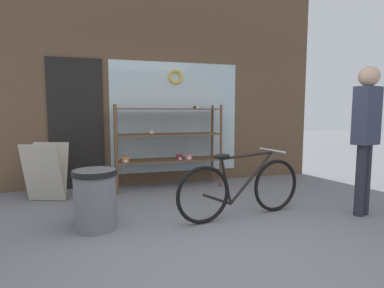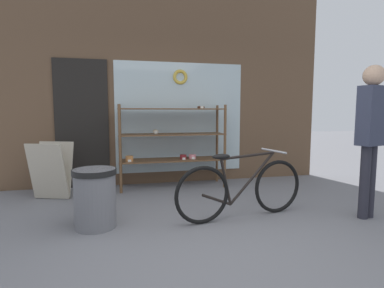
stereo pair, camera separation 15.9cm
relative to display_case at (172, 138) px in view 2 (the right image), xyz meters
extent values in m
plane|color=slate|center=(0.00, -2.48, -0.83)|extent=(30.00, 30.00, 0.00)
cube|color=brown|center=(0.00, 0.38, 0.93)|extent=(5.65, 0.08, 3.51)
cube|color=silver|center=(0.20, 0.33, 0.32)|extent=(2.24, 0.02, 1.90)
cube|color=black|center=(-1.44, 0.32, 0.22)|extent=(0.84, 0.03, 2.10)
torus|color=gold|center=(0.20, 0.31, 1.02)|extent=(0.26, 0.06, 0.26)
cylinder|color=brown|center=(-0.84, -0.21, -0.15)|extent=(0.04, 0.04, 1.37)
cylinder|color=brown|center=(0.84, -0.21, -0.15)|extent=(0.04, 0.04, 1.37)
cylinder|color=brown|center=(-0.84, 0.21, -0.15)|extent=(0.04, 0.04, 1.37)
cylinder|color=brown|center=(0.84, 0.21, -0.15)|extent=(0.04, 0.04, 1.37)
cube|color=brown|center=(0.00, 0.00, -0.37)|extent=(1.73, 0.47, 0.02)
cube|color=brown|center=(0.00, 0.00, 0.05)|extent=(1.73, 0.47, 0.02)
cube|color=brown|center=(0.00, 0.00, 0.47)|extent=(1.73, 0.47, 0.02)
ellipsoid|color=beige|center=(-0.26, 0.13, 0.10)|extent=(0.10, 0.08, 0.07)
cube|color=white|center=(-0.26, 0.07, 0.08)|extent=(0.05, 0.00, 0.04)
cylinder|color=maroon|center=(0.18, -0.03, -0.32)|extent=(0.11, 0.11, 0.07)
cube|color=white|center=(0.18, -0.09, -0.34)|extent=(0.05, 0.00, 0.04)
cylinder|color=pink|center=(0.34, -0.02, -0.33)|extent=(0.12, 0.12, 0.07)
cube|color=white|center=(0.34, -0.08, -0.34)|extent=(0.05, 0.00, 0.04)
torus|color=#4C2D1E|center=(0.49, 0.00, 0.50)|extent=(0.13, 0.13, 0.04)
cube|color=white|center=(0.49, -0.07, 0.50)|extent=(0.05, 0.00, 0.04)
cylinder|color=#C67F42|center=(-0.70, -0.05, -0.32)|extent=(0.12, 0.12, 0.08)
cube|color=white|center=(-0.70, -0.12, -0.34)|extent=(0.05, 0.00, 0.04)
torus|color=black|center=(0.06, -1.73, -0.50)|extent=(0.66, 0.15, 0.66)
torus|color=black|center=(1.06, -1.57, -0.50)|extent=(0.66, 0.15, 0.66)
cylinder|color=black|center=(0.70, -1.63, -0.36)|extent=(0.61, 0.13, 0.60)
cylinder|color=black|center=(0.64, -1.64, -0.09)|extent=(0.71, 0.15, 0.07)
cylinder|color=black|center=(0.35, -1.68, -0.38)|extent=(0.16, 0.06, 0.54)
cylinder|color=black|center=(0.23, -1.70, -0.57)|extent=(0.37, 0.09, 0.18)
ellipsoid|color=black|center=(0.28, -1.70, -0.08)|extent=(0.23, 0.12, 0.06)
cylinder|color=#B2B2B7|center=(0.99, -1.58, -0.05)|extent=(0.10, 0.46, 0.02)
cube|color=#B2A893|center=(-1.83, -0.39, -0.42)|extent=(0.56, 0.36, 0.81)
cube|color=#B2A893|center=(-1.77, -0.22, -0.42)|extent=(0.56, 0.36, 0.81)
cylinder|color=#282833|center=(1.94, -1.99, -0.40)|extent=(0.11, 0.11, 0.86)
cylinder|color=#282833|center=(2.05, -1.96, -0.40)|extent=(0.11, 0.11, 0.86)
cube|color=#33384C|center=(2.00, -1.97, 0.37)|extent=(0.36, 0.26, 0.68)
sphere|color=tan|center=(2.00, -1.97, 0.83)|extent=(0.23, 0.23, 0.23)
cylinder|color=slate|center=(-1.10, -1.57, -0.51)|extent=(0.44, 0.44, 0.64)
cylinder|color=black|center=(-1.10, -1.57, -0.22)|extent=(0.46, 0.46, 0.06)
camera|label=1|loc=(-0.94, -4.82, 0.41)|focal=28.00mm
camera|label=2|loc=(-0.78, -4.86, 0.41)|focal=28.00mm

